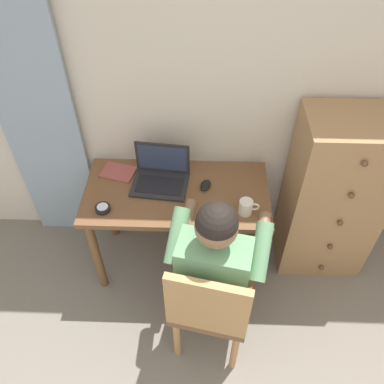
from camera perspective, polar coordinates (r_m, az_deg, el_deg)
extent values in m
cube|color=beige|center=(2.42, 8.16, 14.93)|extent=(4.80, 0.05, 2.50)
cube|color=#8EA3B7|center=(2.63, -21.62, 11.24)|extent=(0.48, 0.03, 2.23)
cube|color=brown|center=(2.47, -2.24, -0.18)|extent=(1.14, 0.58, 0.03)
cylinder|color=brown|center=(2.68, -13.45, -8.81)|extent=(0.06, 0.06, 0.68)
cylinder|color=brown|center=(2.62, 9.07, -9.56)|extent=(0.06, 0.06, 0.68)
cylinder|color=brown|center=(2.97, -11.70, -1.53)|extent=(0.06, 0.06, 0.68)
cylinder|color=brown|center=(2.91, 8.37, -2.05)|extent=(0.06, 0.06, 0.68)
cube|color=#9E754C|center=(2.74, 19.39, -0.64)|extent=(0.57, 0.41, 1.21)
sphere|color=brown|center=(2.96, 17.99, -10.24)|extent=(0.04, 0.04, 0.04)
sphere|color=brown|center=(2.77, 19.11, -7.41)|extent=(0.04, 0.04, 0.04)
sphere|color=brown|center=(2.60, 20.36, -4.18)|extent=(0.04, 0.04, 0.04)
sphere|color=brown|center=(2.43, 21.79, -0.49)|extent=(0.04, 0.04, 0.04)
sphere|color=brown|center=(2.27, 23.41, 3.74)|extent=(0.04, 0.04, 0.04)
cube|color=brown|center=(2.32, 2.89, -14.98)|extent=(0.49, 0.47, 0.05)
cube|color=tan|center=(2.03, 2.13, -16.07)|extent=(0.42, 0.12, 0.42)
cylinder|color=tan|center=(2.60, 7.21, -15.20)|extent=(0.04, 0.04, 0.43)
cylinder|color=tan|center=(2.62, -0.36, -13.84)|extent=(0.04, 0.04, 0.43)
cylinder|color=tan|center=(2.46, 6.08, -21.60)|extent=(0.04, 0.04, 0.43)
cylinder|color=tan|center=(2.48, -2.18, -20.05)|extent=(0.04, 0.04, 0.43)
cylinder|color=#4C4C4C|center=(2.39, 6.02, -10.33)|extent=(0.22, 0.42, 0.14)
cylinder|color=#4C4C4C|center=(2.41, 1.73, -9.57)|extent=(0.22, 0.42, 0.14)
cylinder|color=#4C4C4C|center=(2.71, 6.28, -9.83)|extent=(0.11, 0.11, 0.50)
cylinder|color=#4C4C4C|center=(2.72, 2.50, -9.17)|extent=(0.11, 0.11, 0.50)
cube|color=#609366|center=(2.08, 3.01, -11.50)|extent=(0.39, 0.27, 0.46)
cylinder|color=#609366|center=(2.08, 9.81, -8.34)|extent=(0.15, 0.31, 0.25)
cylinder|color=#609366|center=(2.11, -2.12, -6.26)|extent=(0.15, 0.31, 0.25)
cylinder|color=#846047|center=(2.29, 10.03, -5.93)|extent=(0.12, 0.28, 0.11)
cylinder|color=#846047|center=(2.32, -0.80, -4.08)|extent=(0.12, 0.28, 0.11)
sphere|color=#846047|center=(1.79, 3.51, -5.01)|extent=(0.20, 0.20, 0.20)
sphere|color=black|center=(1.77, 3.55, -4.39)|extent=(0.20, 0.20, 0.20)
cube|color=#232326|center=(2.49, -4.61, 0.98)|extent=(0.36, 0.27, 0.02)
cube|color=black|center=(2.48, -4.67, 0.99)|extent=(0.30, 0.18, 0.00)
cube|color=#232326|center=(2.50, -4.22, 4.92)|extent=(0.34, 0.04, 0.22)
cube|color=#2D3851|center=(2.50, -4.25, 4.83)|extent=(0.30, 0.03, 0.18)
ellipsoid|color=black|center=(2.48, 1.93, 0.98)|extent=(0.09, 0.11, 0.03)
cylinder|color=black|center=(2.40, -12.61, -2.30)|extent=(0.09, 0.09, 0.03)
cylinder|color=silver|center=(2.39, -12.67, -2.05)|extent=(0.06, 0.06, 0.00)
cube|color=#994742|center=(2.62, -10.49, 2.82)|extent=(0.24, 0.20, 0.01)
cylinder|color=silver|center=(2.33, 7.66, -2.16)|extent=(0.08, 0.08, 0.09)
torus|color=silver|center=(2.33, 8.94, -2.10)|extent=(0.06, 0.01, 0.06)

